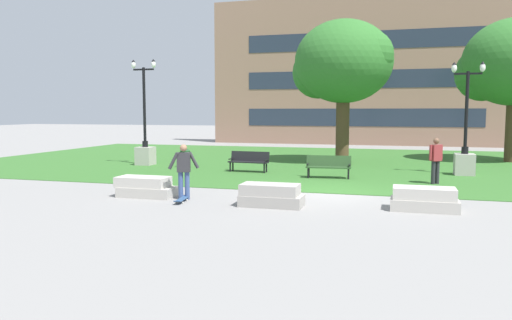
# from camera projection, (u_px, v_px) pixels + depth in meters

# --- Properties ---
(ground_plane) EXTENTS (140.00, 140.00, 0.00)m
(ground_plane) POSITION_uv_depth(u_px,v_px,m) (324.00, 194.00, 16.52)
(ground_plane) COLOR gray
(grass_lawn) EXTENTS (40.00, 20.00, 0.02)m
(grass_lawn) POSITION_uv_depth(u_px,v_px,m) (352.00, 163.00, 26.09)
(grass_lawn) COLOR #336628
(grass_lawn) RESTS_ON ground
(concrete_block_center) EXTENTS (1.88, 0.90, 0.64)m
(concrete_block_center) POSITION_uv_depth(u_px,v_px,m) (146.00, 187.00, 15.91)
(concrete_block_center) COLOR #B2ADA3
(concrete_block_center) RESTS_ON ground
(concrete_block_left) EXTENTS (1.80, 0.90, 0.64)m
(concrete_block_left) POSITION_uv_depth(u_px,v_px,m) (271.00, 196.00, 14.34)
(concrete_block_left) COLOR #9E9991
(concrete_block_left) RESTS_ON ground
(concrete_block_right) EXTENTS (1.80, 0.90, 0.64)m
(concrete_block_right) POSITION_uv_depth(u_px,v_px,m) (424.00, 199.00, 13.71)
(concrete_block_right) COLOR #B2ADA3
(concrete_block_right) RESTS_ON ground
(person_skateboarder) EXTENTS (0.85, 0.61, 1.71)m
(person_skateboarder) POSITION_uv_depth(u_px,v_px,m) (184.00, 168.00, 15.34)
(person_skateboarder) COLOR #384C7A
(person_skateboarder) RESTS_ON ground
(skateboard) EXTENTS (0.34, 1.04, 0.14)m
(skateboard) POSITION_uv_depth(u_px,v_px,m) (181.00, 199.00, 14.96)
(skateboard) COLOR #2D4C75
(skateboard) RESTS_ON ground
(park_bench_near_left) EXTENTS (1.83, 0.63, 0.90)m
(park_bench_near_left) POSITION_uv_depth(u_px,v_px,m) (249.00, 160.00, 22.23)
(park_bench_near_left) COLOR black
(park_bench_near_left) RESTS_ON grass_lawn
(park_bench_far_left) EXTENTS (1.84, 0.68, 0.90)m
(park_bench_far_left) POSITION_uv_depth(u_px,v_px,m) (329.00, 165.00, 20.19)
(park_bench_far_left) COLOR #284723
(park_bench_far_left) RESTS_ON grass_lawn
(lamp_post_right) EXTENTS (1.32, 0.80, 5.25)m
(lamp_post_right) POSITION_uv_depth(u_px,v_px,m) (145.00, 144.00, 25.02)
(lamp_post_right) COLOR #ADA89E
(lamp_post_right) RESTS_ON grass_lawn
(lamp_post_center) EXTENTS (1.32, 0.80, 4.75)m
(lamp_post_center) POSITION_uv_depth(u_px,v_px,m) (465.00, 152.00, 21.08)
(lamp_post_center) COLOR #ADA89E
(lamp_post_center) RESTS_ON grass_lawn
(tree_far_left) EXTENTS (5.27, 5.02, 7.37)m
(tree_far_left) POSITION_uv_depth(u_px,v_px,m) (342.00, 63.00, 25.64)
(tree_far_left) COLOR #4C3823
(tree_far_left) RESTS_ON grass_lawn
(trash_bin) EXTENTS (0.49, 0.49, 0.96)m
(trash_bin) POSITION_uv_depth(u_px,v_px,m) (185.00, 157.00, 24.06)
(trash_bin) COLOR #234C28
(trash_bin) RESTS_ON grass_lawn
(person_bystander_near_lawn) EXTENTS (0.54, 0.48, 1.71)m
(person_bystander_near_lawn) POSITION_uv_depth(u_px,v_px,m) (436.00, 158.00, 18.50)
(person_bystander_near_lawn) COLOR #28282D
(person_bystander_near_lawn) RESTS_ON grass_lawn
(building_facade_distant) EXTENTS (24.46, 1.03, 11.77)m
(building_facade_distant) POSITION_uv_depth(u_px,v_px,m) (361.00, 71.00, 39.56)
(building_facade_distant) COLOR #8E6B56
(building_facade_distant) RESTS_ON ground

